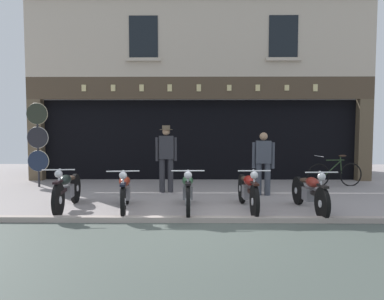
{
  "coord_description": "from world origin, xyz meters",
  "views": [
    {
      "loc": [
        -0.11,
        -6.36,
        1.76
      ],
      "look_at": [
        -0.21,
        2.68,
        1.15
      ],
      "focal_mm": 33.5,
      "sensor_mm": 36.0,
      "label": 1
    }
  ],
  "objects_px": {
    "motorcycle_left": "(67,189)",
    "tyre_sign_pole": "(38,138)",
    "leaning_bicycle": "(335,174)",
    "salesman_left": "(166,155)",
    "shopkeeper_center": "(263,161)",
    "motorcycle_center_right": "(248,190)",
    "motorcycle_right": "(309,192)",
    "motorcycle_center": "(188,190)",
    "motorcycle_center_left": "(125,191)",
    "advert_board_near": "(280,124)"
  },
  "relations": [
    {
      "from": "shopkeeper_center",
      "to": "tyre_sign_pole",
      "type": "relative_size",
      "value": 0.66
    },
    {
      "from": "motorcycle_center_left",
      "to": "motorcycle_center_right",
      "type": "bearing_deg",
      "value": 173.55
    },
    {
      "from": "motorcycle_center",
      "to": "advert_board_near",
      "type": "distance_m",
      "value": 5.5
    },
    {
      "from": "motorcycle_center",
      "to": "motorcycle_right",
      "type": "xyz_separation_m",
      "value": [
        2.49,
        -0.05,
        -0.02
      ]
    },
    {
      "from": "motorcycle_center",
      "to": "motorcycle_center_right",
      "type": "bearing_deg",
      "value": -178.33
    },
    {
      "from": "shopkeeper_center",
      "to": "tyre_sign_pole",
      "type": "bearing_deg",
      "value": -5.35
    },
    {
      "from": "motorcycle_center_left",
      "to": "leaning_bicycle",
      "type": "height_order",
      "value": "leaning_bicycle"
    },
    {
      "from": "advert_board_near",
      "to": "leaning_bicycle",
      "type": "bearing_deg",
      "value": -46.6
    },
    {
      "from": "salesman_left",
      "to": "shopkeeper_center",
      "type": "bearing_deg",
      "value": 165.22
    },
    {
      "from": "salesman_left",
      "to": "motorcycle_center",
      "type": "bearing_deg",
      "value": 100.06
    },
    {
      "from": "motorcycle_center_left",
      "to": "salesman_left",
      "type": "relative_size",
      "value": 1.09
    },
    {
      "from": "salesman_left",
      "to": "leaning_bicycle",
      "type": "distance_m",
      "value": 4.97
    },
    {
      "from": "tyre_sign_pole",
      "to": "leaning_bicycle",
      "type": "xyz_separation_m",
      "value": [
        8.59,
        0.16,
        -1.03
      ]
    },
    {
      "from": "salesman_left",
      "to": "tyre_sign_pole",
      "type": "relative_size",
      "value": 0.73
    },
    {
      "from": "tyre_sign_pole",
      "to": "leaning_bicycle",
      "type": "height_order",
      "value": "tyre_sign_pole"
    },
    {
      "from": "motorcycle_right",
      "to": "leaning_bicycle",
      "type": "relative_size",
      "value": 1.17
    },
    {
      "from": "motorcycle_right",
      "to": "salesman_left",
      "type": "xyz_separation_m",
      "value": [
        -3.1,
        2.15,
        0.57
      ]
    },
    {
      "from": "motorcycle_center_left",
      "to": "advert_board_near",
      "type": "relative_size",
      "value": 1.94
    },
    {
      "from": "motorcycle_right",
      "to": "salesman_left",
      "type": "relative_size",
      "value": 1.12
    },
    {
      "from": "motorcycle_right",
      "to": "salesman_left",
      "type": "bearing_deg",
      "value": -37.46
    },
    {
      "from": "leaning_bicycle",
      "to": "motorcycle_left",
      "type": "bearing_deg",
      "value": 104.38
    },
    {
      "from": "motorcycle_left",
      "to": "advert_board_near",
      "type": "bearing_deg",
      "value": -145.98
    },
    {
      "from": "salesman_left",
      "to": "motorcycle_center_right",
      "type": "bearing_deg",
      "value": 126.5
    },
    {
      "from": "motorcycle_left",
      "to": "tyre_sign_pole",
      "type": "distance_m",
      "value": 3.5
    },
    {
      "from": "shopkeeper_center",
      "to": "advert_board_near",
      "type": "height_order",
      "value": "advert_board_near"
    },
    {
      "from": "tyre_sign_pole",
      "to": "advert_board_near",
      "type": "distance_m",
      "value": 7.45
    },
    {
      "from": "motorcycle_right",
      "to": "shopkeeper_center",
      "type": "distance_m",
      "value": 1.93
    },
    {
      "from": "motorcycle_right",
      "to": "leaning_bicycle",
      "type": "bearing_deg",
      "value": -121.73
    },
    {
      "from": "motorcycle_center_right",
      "to": "salesman_left",
      "type": "height_order",
      "value": "salesman_left"
    },
    {
      "from": "tyre_sign_pole",
      "to": "motorcycle_left",
      "type": "bearing_deg",
      "value": -56.8
    },
    {
      "from": "motorcycle_center_right",
      "to": "shopkeeper_center",
      "type": "bearing_deg",
      "value": -112.97
    },
    {
      "from": "motorcycle_center_right",
      "to": "motorcycle_right",
      "type": "height_order",
      "value": "motorcycle_center_right"
    },
    {
      "from": "motorcycle_center",
      "to": "salesman_left",
      "type": "bearing_deg",
      "value": -75.74
    },
    {
      "from": "motorcycle_center",
      "to": "advert_board_near",
      "type": "height_order",
      "value": "advert_board_near"
    },
    {
      "from": "motorcycle_center_right",
      "to": "salesman_left",
      "type": "xyz_separation_m",
      "value": [
        -1.86,
        2.02,
        0.56
      ]
    },
    {
      "from": "motorcycle_center_right",
      "to": "tyre_sign_pole",
      "type": "xyz_separation_m",
      "value": [
        -5.62,
        2.84,
        0.97
      ]
    },
    {
      "from": "motorcycle_right",
      "to": "advert_board_near",
      "type": "height_order",
      "value": "advert_board_near"
    },
    {
      "from": "advert_board_near",
      "to": "motorcycle_center",
      "type": "bearing_deg",
      "value": -123.07
    },
    {
      "from": "motorcycle_left",
      "to": "salesman_left",
      "type": "xyz_separation_m",
      "value": [
        1.92,
        2.0,
        0.55
      ]
    },
    {
      "from": "motorcycle_left",
      "to": "salesman_left",
      "type": "relative_size",
      "value": 1.12
    },
    {
      "from": "motorcycle_center_right",
      "to": "shopkeeper_center",
      "type": "height_order",
      "value": "shopkeeper_center"
    },
    {
      "from": "motorcycle_center_left",
      "to": "motorcycle_center",
      "type": "relative_size",
      "value": 0.92
    },
    {
      "from": "motorcycle_left",
      "to": "salesman_left",
      "type": "bearing_deg",
      "value": -138.55
    },
    {
      "from": "motorcycle_center_left",
      "to": "salesman_left",
      "type": "height_order",
      "value": "salesman_left"
    },
    {
      "from": "salesman_left",
      "to": "shopkeeper_center",
      "type": "height_order",
      "value": "salesman_left"
    },
    {
      "from": "motorcycle_center",
      "to": "motorcycle_right",
      "type": "height_order",
      "value": "motorcycle_center"
    },
    {
      "from": "motorcycle_center_right",
      "to": "leaning_bicycle",
      "type": "bearing_deg",
      "value": -136.93
    },
    {
      "from": "motorcycle_left",
      "to": "salesman_left",
      "type": "distance_m",
      "value": 2.82
    },
    {
      "from": "motorcycle_left",
      "to": "leaning_bicycle",
      "type": "distance_m",
      "value": 7.37
    },
    {
      "from": "tyre_sign_pole",
      "to": "leaning_bicycle",
      "type": "bearing_deg",
      "value": 1.05
    }
  ]
}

